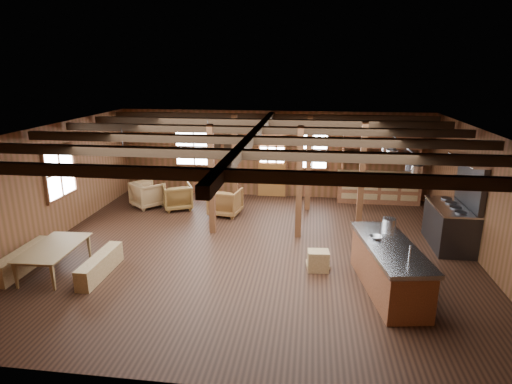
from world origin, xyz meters
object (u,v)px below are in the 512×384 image
armchair_a (177,197)px  armchair_b (225,202)px  armchair_c (148,194)px  commercial_range (453,219)px  dining_table (57,259)px  kitchen_island (389,268)px

armchair_a → armchair_b: bearing=142.0°
armchair_b → armchair_c: size_ratio=1.00×
commercial_range → armchair_c: commercial_range is taller
dining_table → armchair_c: size_ratio=1.90×
dining_table → armchair_c: bearing=-5.4°
commercial_range → armchair_a: commercial_range is taller
dining_table → armchair_a: 4.54m
armchair_b → armchair_a: bearing=-4.2°
armchair_c → armchair_b: bearing=-149.9°
kitchen_island → dining_table: 6.71m
kitchen_island → armchair_b: 5.55m
kitchen_island → armchair_a: kitchen_island is taller
kitchen_island → commercial_range: 3.02m
kitchen_island → commercial_range: commercial_range is taller
armchair_c → dining_table: bearing=126.9°
dining_table → armchair_b: size_ratio=1.90×
commercial_range → armchair_b: size_ratio=2.48×
armchair_a → armchair_b: 1.58m
armchair_b → kitchen_island: bearing=143.8°
armchair_a → dining_table: bearing=49.2°
armchair_c → armchair_a: bearing=-145.5°
kitchen_island → dining_table: kitchen_island is taller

